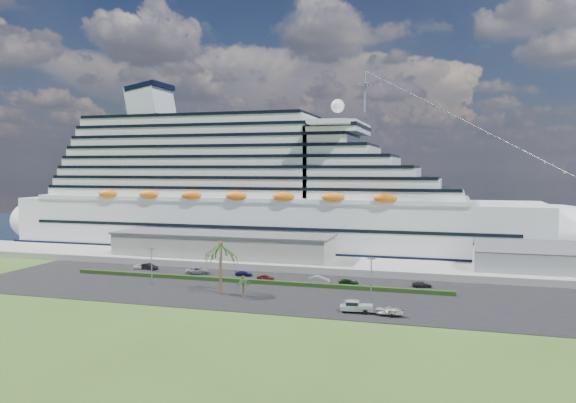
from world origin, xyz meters
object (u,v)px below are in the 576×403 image
(parked_car_3, at_px, (244,274))
(boat_trailer, at_px, (390,310))
(cruise_ship, at_px, (263,197))
(pickup_truck, at_px, (356,306))

(parked_car_3, xyz_separation_m, boat_trailer, (37.19, -26.66, 0.46))
(cruise_ship, height_order, pickup_truck, cruise_ship)
(cruise_ship, relative_size, pickup_truck, 31.68)
(parked_car_3, height_order, pickup_truck, pickup_truck)
(boat_trailer, bearing_deg, parked_car_3, 144.36)
(cruise_ship, xyz_separation_m, pickup_truck, (40.28, -66.52, -15.45))
(pickup_truck, distance_m, boat_trailer, 6.17)
(cruise_ship, distance_m, parked_car_3, 44.65)
(cruise_ship, relative_size, parked_car_3, 45.64)
(cruise_ship, distance_m, boat_trailer, 83.22)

